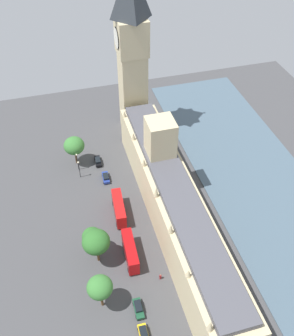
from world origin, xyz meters
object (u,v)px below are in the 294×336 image
double_decker_bus_kerbside (130,251)px  street_lamp_slot_14 (77,159)px  plane_tree_slot_12 (96,242)px  parliament_building (173,202)px  clock_tower (132,52)px  car_dark_green_by_river_gate (138,308)px  car_yellow_cab_corner (144,334)px  pedestrian_far_end (160,277)px  double_decker_bus_midblock (119,208)px  plane_tree_under_trees (92,237)px  plane_tree_slot_10 (74,146)px  plane_tree_slot_11 (100,287)px  car_blue_near_tower (106,177)px  street_lamp_slot_13 (79,166)px  car_black_leading (98,161)px

double_decker_bus_kerbside → street_lamp_slot_14: size_ratio=1.74×
double_decker_bus_kerbside → plane_tree_slot_12: plane_tree_slot_12 is taller
parliament_building → clock_tower: (-0.18, -41.19, 20.15)m
car_dark_green_by_river_gate → plane_tree_slot_12: size_ratio=0.48×
car_yellow_cab_corner → street_lamp_slot_14: street_lamp_slot_14 is taller
pedestrian_far_end → double_decker_bus_midblock: bearing=81.8°
double_decker_bus_kerbside → plane_tree_under_trees: plane_tree_under_trees is taller
pedestrian_far_end → plane_tree_slot_10: (12.93, -44.48, 6.00)m
clock_tower → street_lamp_slot_14: size_ratio=8.69×
plane_tree_under_trees → plane_tree_slot_11: plane_tree_slot_11 is taller
double_decker_bus_kerbside → pedestrian_far_end: bearing=128.5°
pedestrian_far_end → clock_tower: bearing=60.5°
parliament_building → car_dark_green_by_river_gate: bearing=55.6°
car_yellow_cab_corner → street_lamp_slot_14: size_ratio=0.70×
parliament_building → double_decker_bus_midblock: size_ratio=6.86×
street_lamp_slot_14 → car_dark_green_by_river_gate: bearing=97.2°
plane_tree_under_trees → plane_tree_slot_10: 33.33m
double_decker_bus_midblock → car_blue_near_tower: bearing=97.8°
plane_tree_slot_12 → street_lamp_slot_14: size_ratio=1.63×
plane_tree_slot_10 → street_lamp_slot_13: (-0.16, 6.43, -2.48)m
parliament_building → clock_tower: clock_tower is taller
car_black_leading → street_lamp_slot_14: (6.04, 1.19, 3.39)m
double_decker_bus_midblock → car_yellow_cab_corner: double_decker_bus_midblock is taller
car_black_leading → double_decker_bus_kerbside: size_ratio=0.45×
plane_tree_under_trees → car_black_leading: bearing=-101.8°
plane_tree_slot_12 → plane_tree_under_trees: bearing=-77.1°
clock_tower → plane_tree_under_trees: 54.47m
car_yellow_cab_corner → street_lamp_slot_14: bearing=-82.6°
car_yellow_cab_corner → plane_tree_slot_11: (6.85, -8.91, 6.36)m
clock_tower → plane_tree_slot_10: 31.83m
car_blue_near_tower → plane_tree_slot_10: bearing=129.8°
double_decker_bus_midblock → car_dark_green_by_river_gate: 27.22m
plane_tree_slot_10 → plane_tree_slot_11: plane_tree_slot_11 is taller
car_dark_green_by_river_gate → double_decker_bus_kerbside: bearing=-94.7°
parliament_building → car_yellow_cab_corner: (15.01, 26.98, -6.38)m
clock_tower → car_blue_near_tower: bearing=57.2°
street_lamp_slot_14 → car_black_leading: bearing=-168.9°
car_dark_green_by_river_gate → street_lamp_slot_13: 44.61m
car_yellow_cab_corner → plane_tree_slot_10: (5.79, -56.09, 5.85)m
car_yellow_cab_corner → plane_tree_slot_12: plane_tree_slot_12 is taller
car_blue_near_tower → plane_tree_slot_12: plane_tree_slot_12 is taller
car_black_leading → car_dark_green_by_river_gate: 48.58m
car_blue_near_tower → plane_tree_slot_10: size_ratio=0.50×
double_decker_bus_kerbside → street_lamp_slot_14: street_lamp_slot_14 is taller
car_blue_near_tower → double_decker_bus_kerbside: (-0.58, 27.65, 1.75)m
double_decker_bus_midblock → car_dark_green_by_river_gate: size_ratio=2.24×
street_lamp_slot_14 → car_yellow_cab_corner: bearing=96.1°
pedestrian_far_end → street_lamp_slot_13: 40.29m
car_black_leading → car_yellow_cab_corner: 54.17m
plane_tree_slot_10 → street_lamp_slot_13: size_ratio=1.54×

